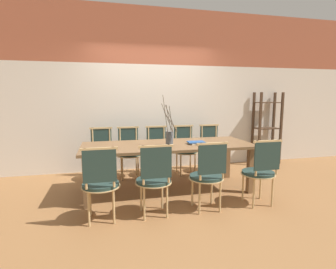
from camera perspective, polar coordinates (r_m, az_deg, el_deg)
ground_plane at (r=4.26m, az=0.00°, el=-12.00°), size 16.00×16.00×0.00m
wall_rear at (r=5.36m, az=-3.51°, el=9.58°), size 12.00×0.06×3.20m
dining_table at (r=4.08m, az=0.00°, el=-3.28°), size 2.62×1.01×0.75m
chair_near_leftend at (r=3.20m, az=-14.46°, el=-9.84°), size 0.45×0.45×0.92m
chair_near_left at (r=3.25m, az=-3.02°, el=-9.31°), size 0.45×0.45×0.92m
chair_near_center at (r=3.44m, az=8.65°, el=-8.40°), size 0.45×0.45×0.92m
chair_near_right at (r=3.78m, az=19.46°, el=-7.24°), size 0.45×0.45×0.92m
chair_far_leftend at (r=4.84m, az=-14.25°, el=-3.66°), size 0.45×0.45×0.92m
chair_far_left at (r=4.85m, az=-8.48°, el=-3.46°), size 0.45×0.45×0.92m
chair_far_center at (r=4.92m, az=-2.28°, el=-3.20°), size 0.45×0.45×0.92m
chair_far_right at (r=5.05m, az=3.74°, el=-2.91°), size 0.45×0.45×0.92m
chair_far_rightend at (r=5.24m, az=9.40°, el=-2.61°), size 0.45×0.45×0.92m
vase_centerpiece at (r=3.95m, az=0.30°, el=-0.57°), size 0.24×0.19×0.75m
book_stack at (r=4.11m, az=6.10°, el=-1.76°), size 0.27×0.22×0.04m
shelving_rack at (r=6.15m, az=20.68°, el=1.23°), size 0.56×0.31×1.57m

